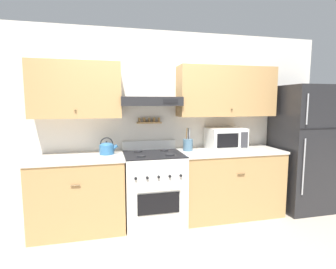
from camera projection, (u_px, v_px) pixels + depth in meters
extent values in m
plane|color=#B2A38E|center=(158.00, 233.00, 3.17)|extent=(16.00, 16.00, 0.00)
cube|color=silver|center=(148.00, 124.00, 3.69)|extent=(5.20, 0.08, 2.55)
cube|color=tan|center=(76.00, 90.00, 3.23)|extent=(1.08, 0.33, 0.69)
sphere|color=brown|center=(75.00, 110.00, 3.09)|extent=(0.02, 0.02, 0.02)
cube|color=tan|center=(226.00, 92.00, 3.69)|extent=(1.40, 0.33, 0.69)
sphere|color=brown|center=(232.00, 109.00, 3.55)|extent=(0.02, 0.02, 0.02)
cube|color=#232326|center=(151.00, 101.00, 3.44)|extent=(0.79, 0.37, 0.12)
cube|color=black|center=(171.00, 101.00, 3.31)|extent=(0.19, 0.01, 0.05)
cube|color=tan|center=(149.00, 123.00, 3.61)|extent=(0.34, 0.07, 0.02)
cylinder|color=olive|center=(139.00, 120.00, 3.58)|extent=(0.03, 0.03, 0.06)
cylinder|color=olive|center=(144.00, 120.00, 3.59)|extent=(0.03, 0.03, 0.06)
cylinder|color=olive|center=(149.00, 120.00, 3.61)|extent=(0.03, 0.03, 0.06)
cylinder|color=olive|center=(154.00, 120.00, 3.63)|extent=(0.03, 0.03, 0.06)
cylinder|color=olive|center=(159.00, 120.00, 3.64)|extent=(0.03, 0.03, 0.06)
cube|color=tan|center=(79.00, 195.00, 3.23)|extent=(1.08, 0.64, 0.89)
cube|color=silver|center=(78.00, 158.00, 3.18)|extent=(1.11, 0.66, 0.03)
cylinder|color=brown|center=(75.00, 186.00, 2.89)|extent=(0.10, 0.01, 0.01)
cube|color=tan|center=(229.00, 183.00, 3.70)|extent=(1.40, 0.64, 0.89)
cube|color=silver|center=(230.00, 151.00, 3.64)|extent=(1.42, 0.66, 0.03)
cylinder|color=brown|center=(241.00, 174.00, 3.35)|extent=(0.10, 0.01, 0.01)
cube|color=white|center=(154.00, 189.00, 3.42)|extent=(0.75, 0.67, 0.91)
cube|color=black|center=(159.00, 204.00, 3.10)|extent=(0.51, 0.01, 0.25)
cylinder|color=#ADAFB5|center=(159.00, 190.00, 3.05)|extent=(0.52, 0.02, 0.02)
cube|color=black|center=(153.00, 154.00, 3.36)|extent=(0.75, 0.67, 0.01)
cylinder|color=#232326|center=(141.00, 156.00, 3.17)|extent=(0.11, 0.11, 0.02)
cylinder|color=#232326|center=(170.00, 155.00, 3.25)|extent=(0.11, 0.11, 0.02)
cylinder|color=#232326|center=(138.00, 151.00, 3.48)|extent=(0.11, 0.11, 0.02)
cylinder|color=#232326|center=(164.00, 150.00, 3.56)|extent=(0.11, 0.11, 0.02)
cylinder|color=black|center=(136.00, 179.00, 2.99)|extent=(0.03, 0.02, 0.03)
cylinder|color=black|center=(147.00, 178.00, 3.02)|extent=(0.03, 0.02, 0.03)
cylinder|color=black|center=(159.00, 177.00, 3.05)|extent=(0.03, 0.02, 0.03)
cylinder|color=black|center=(170.00, 176.00, 3.08)|extent=(0.03, 0.02, 0.03)
cylinder|color=black|center=(181.00, 176.00, 3.11)|extent=(0.03, 0.02, 0.03)
cube|color=white|center=(149.00, 145.00, 3.66)|extent=(0.75, 0.04, 0.12)
cube|color=#232326|center=(301.00, 148.00, 3.86)|extent=(0.69, 0.71, 1.82)
cube|color=black|center=(322.00, 128.00, 3.47)|extent=(0.69, 0.01, 0.01)
cylinder|color=#ADAFB5|center=(307.00, 109.00, 3.37)|extent=(0.02, 0.02, 0.40)
cylinder|color=#ADAFB5|center=(304.00, 167.00, 3.46)|extent=(0.02, 0.02, 0.76)
cylinder|color=teal|center=(107.00, 150.00, 3.33)|extent=(0.18, 0.18, 0.12)
ellipsoid|color=teal|center=(107.00, 145.00, 3.32)|extent=(0.17, 0.17, 0.07)
sphere|color=black|center=(107.00, 142.00, 3.32)|extent=(0.02, 0.02, 0.02)
cylinder|color=teal|center=(114.00, 148.00, 3.35)|extent=(0.11, 0.04, 0.10)
torus|color=black|center=(107.00, 144.00, 3.32)|extent=(0.16, 0.01, 0.16)
cube|color=white|center=(225.00, 138.00, 3.72)|extent=(0.51, 0.39, 0.30)
cube|color=black|center=(228.00, 141.00, 3.51)|extent=(0.31, 0.01, 0.19)
cube|color=#38383D|center=(244.00, 140.00, 3.56)|extent=(0.10, 0.01, 0.21)
cylinder|color=slate|center=(188.00, 145.00, 3.58)|extent=(0.13, 0.13, 0.16)
cylinder|color=olive|center=(187.00, 134.00, 3.54)|extent=(0.01, 0.05, 0.16)
cylinder|color=#28282B|center=(188.00, 134.00, 3.56)|extent=(0.01, 0.04, 0.16)
cylinder|color=#B2B2B7|center=(190.00, 134.00, 3.58)|extent=(0.01, 0.03, 0.16)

